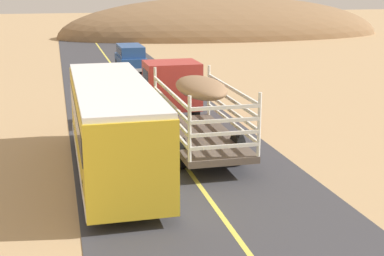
# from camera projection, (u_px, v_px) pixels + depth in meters

# --- Properties ---
(livestock_truck) EXTENTS (2.53, 9.70, 3.02)m
(livestock_truck) POSITION_uv_depth(u_px,v_px,m) (182.00, 94.00, 24.14)
(livestock_truck) COLOR #B2332D
(livestock_truck) RESTS_ON road_surface
(bus) EXTENTS (2.54, 10.00, 3.21)m
(bus) POSITION_uv_depth(u_px,v_px,m) (113.00, 125.00, 19.09)
(bus) COLOR gold
(bus) RESTS_ON road_surface
(car_far) EXTENTS (1.90, 4.62, 1.93)m
(car_far) POSITION_uv_depth(u_px,v_px,m) (130.00, 57.00, 41.93)
(car_far) COLOR #264C8C
(car_far) RESTS_ON road_surface
(distant_hill) EXTENTS (41.48, 17.64, 9.71)m
(distant_hill) POSITION_uv_depth(u_px,v_px,m) (224.00, 35.00, 70.26)
(distant_hill) COLOR olive
(distant_hill) RESTS_ON ground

